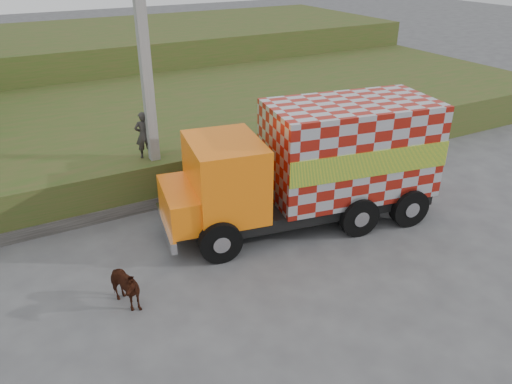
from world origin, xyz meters
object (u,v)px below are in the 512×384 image
utility_pole (147,80)px  cow (122,287)px  cargo_truck (315,164)px  pedestrian (144,135)px

utility_pole → cow: utility_pole is taller
cargo_truck → pedestrian: cargo_truck is taller
cow → pedestrian: pedestrian is taller
utility_pole → cow: bearing=-117.2°
cow → pedestrian: 5.89m
cow → pedestrian: bearing=45.5°
cargo_truck → pedestrian: size_ratio=5.57×
utility_pole → cargo_truck: size_ratio=0.94×
utility_pole → pedestrian: 1.84m
pedestrian → cargo_truck: bearing=143.0°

